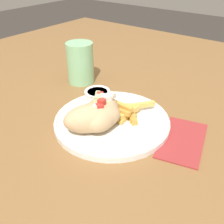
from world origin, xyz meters
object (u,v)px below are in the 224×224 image
pita_sandwich_near (101,113)px  pita_sandwich_far (93,117)px  sauce_ramekin (98,97)px  plate (112,121)px  fries_pile (126,112)px  water_glass (80,65)px

pita_sandwich_near → pita_sandwich_far: 0.03m
pita_sandwich_far → sauce_ramekin: 0.11m
plate → sauce_ramekin: sauce_ramekin is taller
pita_sandwich_far → sauce_ramekin: (0.09, 0.06, -0.01)m
plate → pita_sandwich_far: 0.07m
pita_sandwich_far → fries_pile: bearing=16.1°
plate → pita_sandwich_near: bearing=167.9°
pita_sandwich_near → fries_pile: 0.07m
pita_sandwich_near → water_glass: size_ratio=1.19×
pita_sandwich_far → fries_pile: 0.09m
plate → pita_sandwich_far: size_ratio=1.86×
sauce_ramekin → water_glass: 0.18m
pita_sandwich_far → fries_pile: pita_sandwich_far is taller
plate → pita_sandwich_far: bearing=170.9°
pita_sandwich_near → sauce_ramekin: bearing=22.2°
water_glass → plate: bearing=-120.5°
fries_pile → plate: bearing=152.1°
pita_sandwich_near → fries_pile: pita_sandwich_near is taller
sauce_ramekin → pita_sandwich_near: bearing=-134.2°
plate → pita_sandwich_far: (-0.06, 0.01, 0.04)m
pita_sandwich_far → sauce_ramekin: bearing=67.1°
pita_sandwich_far → sauce_ramekin: size_ratio=2.23×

